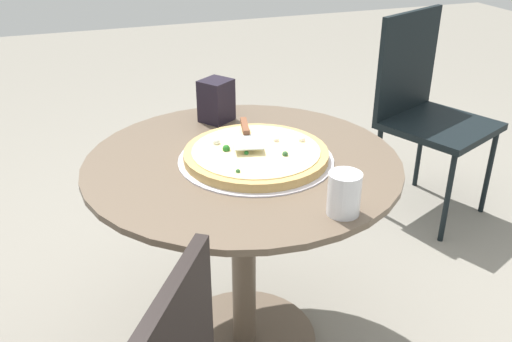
{
  "coord_description": "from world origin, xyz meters",
  "views": [
    {
      "loc": [
        -0.44,
        -1.37,
        1.37
      ],
      "look_at": [
        0.04,
        -0.02,
        0.65
      ],
      "focal_mm": 39.25,
      "sensor_mm": 36.0,
      "label": 1
    }
  ],
  "objects_px": {
    "patio_table": "(243,215)",
    "pizza_server": "(246,134)",
    "napkin_dispenser": "(216,101)",
    "drinking_cup": "(344,194)",
    "patio_chair_far": "(425,103)",
    "pizza_on_tray": "(256,155)"
  },
  "relations": [
    {
      "from": "napkin_dispenser",
      "to": "patio_chair_far",
      "type": "bearing_deg",
      "value": -19.69
    },
    {
      "from": "patio_table",
      "to": "napkin_dispenser",
      "type": "relative_size",
      "value": 6.49
    },
    {
      "from": "pizza_server",
      "to": "drinking_cup",
      "type": "relative_size",
      "value": 2.05
    },
    {
      "from": "pizza_server",
      "to": "napkin_dispenser",
      "type": "xyz_separation_m",
      "value": [
        -0.02,
        0.26,
        0.02
      ]
    },
    {
      "from": "pizza_on_tray",
      "to": "napkin_dispenser",
      "type": "height_order",
      "value": "napkin_dispenser"
    },
    {
      "from": "patio_table",
      "to": "drinking_cup",
      "type": "height_order",
      "value": "drinking_cup"
    },
    {
      "from": "pizza_server",
      "to": "napkin_dispenser",
      "type": "distance_m",
      "value": 0.26
    },
    {
      "from": "patio_chair_far",
      "to": "pizza_on_tray",
      "type": "bearing_deg",
      "value": -148.6
    },
    {
      "from": "pizza_on_tray",
      "to": "drinking_cup",
      "type": "bearing_deg",
      "value": -74.3
    },
    {
      "from": "pizza_server",
      "to": "patio_chair_far",
      "type": "bearing_deg",
      "value": 28.47
    },
    {
      "from": "patio_table",
      "to": "pizza_on_tray",
      "type": "xyz_separation_m",
      "value": [
        0.03,
        -0.02,
        0.2
      ]
    },
    {
      "from": "pizza_server",
      "to": "drinking_cup",
      "type": "distance_m",
      "value": 0.42
    },
    {
      "from": "napkin_dispenser",
      "to": "patio_chair_far",
      "type": "relative_size",
      "value": 0.15
    },
    {
      "from": "pizza_server",
      "to": "napkin_dispenser",
      "type": "bearing_deg",
      "value": 93.54
    },
    {
      "from": "napkin_dispenser",
      "to": "patio_chair_far",
      "type": "height_order",
      "value": "patio_chair_far"
    },
    {
      "from": "pizza_on_tray",
      "to": "patio_chair_far",
      "type": "distance_m",
      "value": 1.21
    },
    {
      "from": "pizza_server",
      "to": "drinking_cup",
      "type": "xyz_separation_m",
      "value": [
        0.1,
        -0.41,
        -0.0
      ]
    },
    {
      "from": "patio_table",
      "to": "pizza_server",
      "type": "relative_size",
      "value": 4.19
    },
    {
      "from": "drinking_cup",
      "to": "napkin_dispenser",
      "type": "height_order",
      "value": "napkin_dispenser"
    },
    {
      "from": "pizza_on_tray",
      "to": "pizza_server",
      "type": "relative_size",
      "value": 2.05
    },
    {
      "from": "pizza_server",
      "to": "patio_chair_far",
      "type": "height_order",
      "value": "patio_chair_far"
    },
    {
      "from": "patio_table",
      "to": "pizza_server",
      "type": "height_order",
      "value": "pizza_server"
    }
  ]
}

